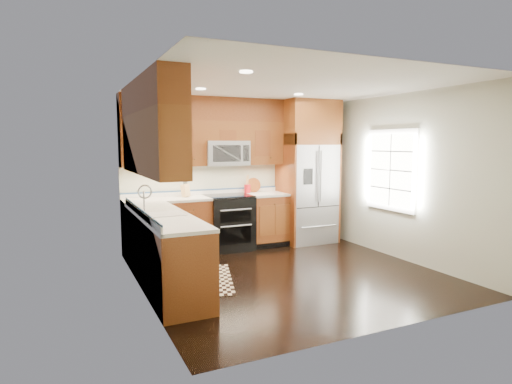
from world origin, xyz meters
name	(u,v)px	position (x,y,z in m)	size (l,w,h in m)	color
ground	(289,274)	(0.00, 0.00, 0.00)	(4.00, 4.00, 0.00)	black
wall_back	(235,173)	(0.00, 2.00, 1.30)	(4.00, 0.02, 2.60)	#B8BBA9
wall_left	(141,188)	(-2.00, 0.00, 1.30)	(0.02, 4.00, 2.60)	#B8BBA9
wall_right	(401,177)	(2.00, 0.00, 1.30)	(0.02, 4.00, 2.60)	#B8BBA9
window	(391,170)	(1.98, 0.20, 1.40)	(0.04, 1.10, 1.30)	white
base_cabinets	(186,238)	(-1.23, 0.90, 0.45)	(2.85, 3.00, 0.90)	brown
countertop	(192,205)	(-1.09, 1.01, 0.92)	(2.86, 3.01, 0.04)	silver
upper_cabinets	(185,130)	(-1.15, 1.09, 2.02)	(2.85, 3.00, 1.15)	brown
range	(229,223)	(-0.25, 1.67, 0.47)	(0.76, 0.67, 0.95)	black
microwave	(226,153)	(-0.25, 1.80, 1.66)	(0.76, 0.40, 0.42)	#B2B2B7
refrigerator	(308,172)	(1.30, 1.63, 1.30)	(0.98, 0.75, 2.60)	#B2B2B7
sink_faucet	(160,210)	(-1.73, 0.23, 0.99)	(0.54, 0.44, 0.37)	#B2B2B7
rug	(202,280)	(-1.20, 0.25, 0.01)	(0.80, 1.33, 0.01)	black
knife_block	(185,190)	(-0.97, 1.80, 1.05)	(0.13, 0.15, 0.26)	tan
utensil_crock	(247,187)	(0.19, 1.87, 1.05)	(0.15, 0.15, 0.32)	red
cutting_board	(254,192)	(0.34, 1.94, 0.95)	(0.27, 0.27, 0.02)	brown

